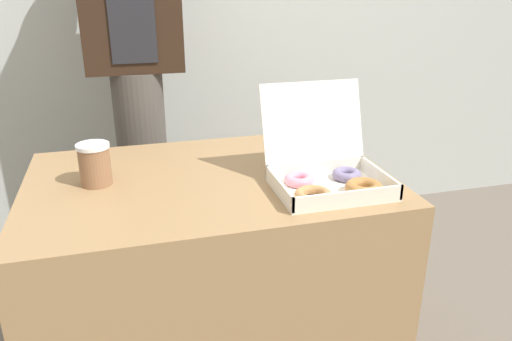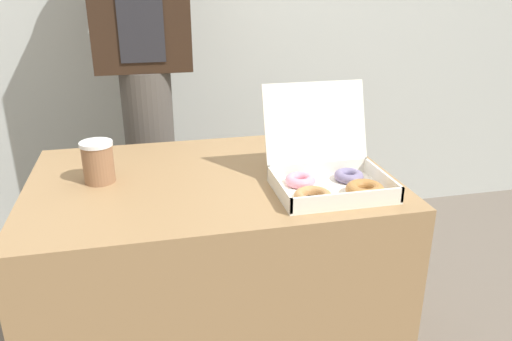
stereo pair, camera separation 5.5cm
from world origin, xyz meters
name	(u,v)px [view 1 (the left image)]	position (x,y,z in m)	size (l,w,h in m)	color
table	(212,272)	(0.00, 0.00, 0.35)	(1.13, 0.76, 0.70)	#99754C
donut_box	(329,173)	(0.33, -0.18, 0.75)	(0.33, 0.34, 0.29)	white
coffee_cup	(95,164)	(-0.34, 0.03, 0.77)	(0.10, 0.10, 0.13)	#8C6042
person_customer	(134,56)	(-0.18, 0.68, 0.99)	(0.39, 0.23, 1.76)	#4C4742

